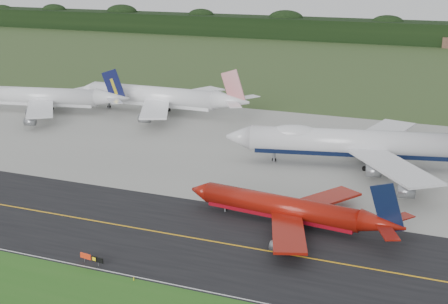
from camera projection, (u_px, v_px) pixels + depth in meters
ground at (175, 224)px, 110.81m from camera, size 600.00×600.00×0.00m
taxiway at (165, 233)px, 107.26m from camera, size 400.00×32.00×0.02m
apron at (265, 148)px, 156.06m from camera, size 400.00×78.00×0.01m
taxiway_centreline at (165, 233)px, 107.25m from camera, size 400.00×0.40×0.00m
taxiway_edge_line at (118, 273)px, 93.50m from camera, size 400.00×0.25×0.00m
horizon_treeline at (388, 33)px, 352.11m from camera, size 700.00×25.00×12.00m
jet_ba_747 at (362, 143)px, 140.54m from camera, size 63.25×51.56×16.02m
jet_red_737 at (292, 209)px, 109.68m from camera, size 40.41×32.75×10.91m
jet_navy_gold at (45, 97)px, 191.30m from camera, size 54.66×46.94×14.17m
jet_star_tail at (161, 97)px, 189.38m from camera, size 57.30×48.17×15.17m
taxiway_sign at (92, 258)px, 96.03m from camera, size 4.47×0.80×1.50m
edge_marker_center at (134, 279)px, 91.40m from camera, size 0.16×0.16×0.50m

